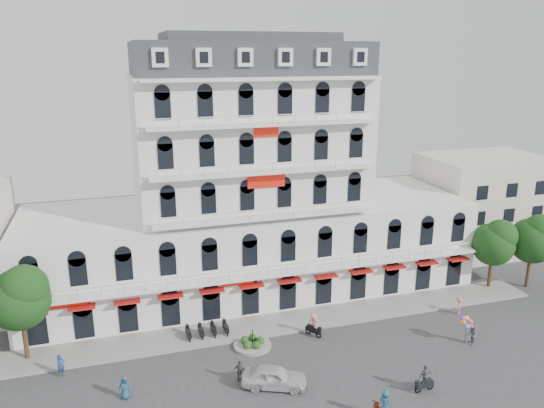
{
  "coord_description": "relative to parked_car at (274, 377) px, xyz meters",
  "views": [
    {
      "loc": [
        -13.11,
        -32.6,
        24.07
      ],
      "look_at": [
        -0.04,
        10.0,
        11.26
      ],
      "focal_mm": 35.0,
      "sensor_mm": 36.0,
      "label": 1
    }
  ],
  "objects": [
    {
      "name": "pedestrian_mid",
      "position": [
        -2.26,
        1.37,
        0.07
      ],
      "size": [
        1.13,
        0.92,
        1.79
      ],
      "primitive_type": "imported",
      "rotation": [
        0.0,
        0.0,
        2.6
      ],
      "color": "#4D4E54",
      "rests_on": "ground"
    },
    {
      "name": "tree_east_outer",
      "position": [
        30.96,
        8.87,
        4.73
      ],
      "size": [
        4.65,
        4.65,
        8.05
      ],
      "color": "#382314",
      "rests_on": "ground"
    },
    {
      "name": "tree_east_inner",
      "position": [
        26.96,
        9.87,
        4.39
      ],
      "size": [
        4.4,
        4.37,
        7.57
      ],
      "color": "#382314",
      "rests_on": "ground"
    },
    {
      "name": "parked_car",
      "position": [
        0.0,
        0.0,
        0.0
      ],
      "size": [
        5.21,
        3.68,
        1.65
      ],
      "primitive_type": "imported",
      "rotation": [
        0.0,
        0.0,
        1.17
      ],
      "color": "silver",
      "rests_on": "ground"
    },
    {
      "name": "rider_east",
      "position": [
        6.06,
        -5.73,
        0.35
      ],
      "size": [
        1.04,
        1.54,
        2.31
      ],
      "rotation": [
        0.0,
        0.0,
        2.09
      ],
      "color": "maroon",
      "rests_on": "ground"
    },
    {
      "name": "pedestrian_right",
      "position": [
        20.2,
        5.75,
        0.04
      ],
      "size": [
        1.28,
        1.17,
        1.73
      ],
      "primitive_type": "imported",
      "rotation": [
        0.0,
        0.0,
        3.76
      ],
      "color": "#D6717A",
      "rests_on": "ground"
    },
    {
      "name": "balloon_vendor",
      "position": [
        17.75,
        0.86,
        0.43
      ],
      "size": [
        1.43,
        1.34,
        2.45
      ],
      "color": "slate",
      "rests_on": "ground"
    },
    {
      "name": "parked_scooter_row",
      "position": [
        -3.44,
        8.69,
        -0.82
      ],
      "size": [
        4.4,
        1.8,
        1.1
      ],
      "primitive_type": null,
      "color": "black",
      "rests_on": "ground"
    },
    {
      "name": "traffic_island",
      "position": [
        -0.09,
        5.89,
        -0.57
      ],
      "size": [
        3.2,
        3.2,
        1.6
      ],
      "color": "gray",
      "rests_on": "ground"
    },
    {
      "name": "tree_west_inner",
      "position": [
        -18.04,
        9.37,
        4.86
      ],
      "size": [
        4.76,
        4.76,
        8.25
      ],
      "color": "#382314",
      "rests_on": "ground"
    },
    {
      "name": "rider_center",
      "position": [
        5.49,
        6.04,
        0.32
      ],
      "size": [
        1.15,
        1.47,
        2.18
      ],
      "rotation": [
        0.0,
        0.0,
        5.31
      ],
      "color": "black",
      "rests_on": "ground"
    },
    {
      "name": "main_building",
      "position": [
        2.91,
        17.88,
        9.14
      ],
      "size": [
        45.0,
        15.0,
        25.8
      ],
      "color": "silver",
      "rests_on": "ground"
    },
    {
      "name": "ground",
      "position": [
        2.91,
        -0.11,
        -0.82
      ],
      "size": [
        120.0,
        120.0,
        0.0
      ],
      "primitive_type": "plane",
      "color": "#38383A",
      "rests_on": "ground"
    },
    {
      "name": "pedestrian_left",
      "position": [
        -10.68,
        1.82,
        0.08
      ],
      "size": [
        0.96,
        0.71,
        1.8
      ],
      "primitive_type": "imported",
      "rotation": [
        0.0,
        0.0,
        -0.17
      ],
      "color": "navy",
      "rests_on": "ground"
    },
    {
      "name": "rider_northeast",
      "position": [
        10.42,
        -3.76,
        0.27
      ],
      "size": [
        1.7,
        0.52,
        2.22
      ],
      "rotation": [
        0.0,
        0.0,
        3.24
      ],
      "color": "black",
      "rests_on": "ground"
    },
    {
      "name": "sidewalk",
      "position": [
        2.91,
        8.89,
        -0.74
      ],
      "size": [
        53.0,
        4.0,
        0.16
      ],
      "primitive_type": "cube",
      "color": "gray",
      "rests_on": "ground"
    },
    {
      "name": "pedestrian_far",
      "position": [
        -15.27,
        6.09,
        0.08
      ],
      "size": [
        0.79,
        0.75,
        1.82
      ],
      "primitive_type": "imported",
      "rotation": [
        0.0,
        0.0,
        0.66
      ],
      "color": "navy",
      "rests_on": "ground"
    },
    {
      "name": "flank_building_east",
      "position": [
        32.91,
        19.89,
        5.18
      ],
      "size": [
        14.0,
        10.0,
        12.0
      ],
      "primitive_type": "cube",
      "color": "beige",
      "rests_on": "ground"
    }
  ]
}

